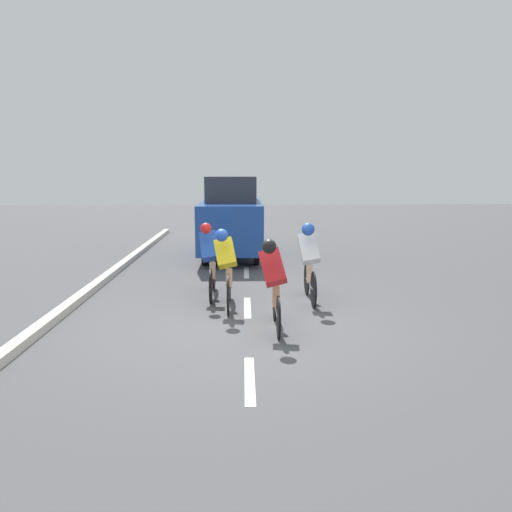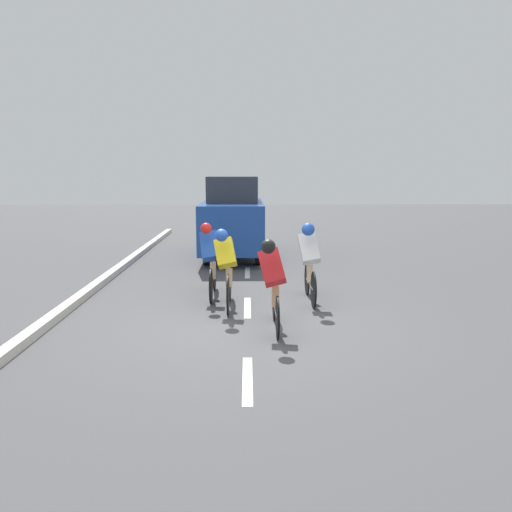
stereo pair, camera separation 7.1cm
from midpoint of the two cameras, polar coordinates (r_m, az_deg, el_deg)
ground_plane at (r=8.15m, az=-1.18°, el=-7.80°), size 60.00×60.00×0.00m
lane_stripe_near at (r=6.10m, az=-1.07°, el=-13.91°), size 0.12×1.40×0.01m
lane_stripe_mid at (r=9.13m, az=-1.21°, el=-5.88°), size 0.12×1.40×0.01m
lane_stripe_far at (r=12.24m, az=-1.27°, el=-1.88°), size 0.12×1.40×0.01m
curb at (r=9.64m, az=-20.67°, el=-5.25°), size 0.20×23.11×0.14m
cyclist_blue at (r=9.69m, az=-5.45°, el=-0.28°), size 0.41×1.68×1.50m
cyclist_white at (r=9.37m, az=5.87°, el=-0.42°), size 0.41×1.65×1.53m
cyclist_yellow at (r=8.88m, az=-3.61°, el=-1.25°), size 0.43×1.67×1.48m
cyclist_red at (r=7.66m, az=1.78°, el=-2.92°), size 0.45×1.60×1.47m
support_car at (r=14.46m, az=-2.95°, el=4.44°), size 1.70×4.27×2.31m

